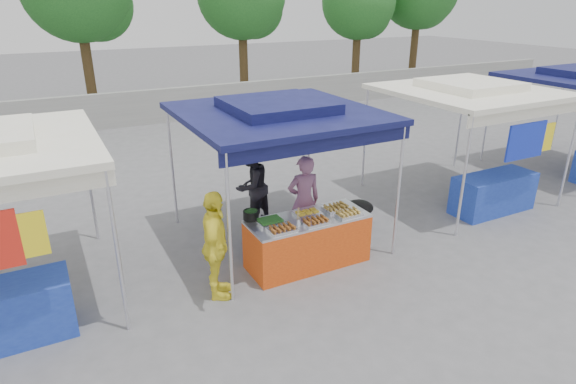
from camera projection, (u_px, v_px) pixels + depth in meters
name	position (u px, v px, depth m)	size (l,w,h in m)	color
ground_plane	(304.00, 261.00, 8.19)	(80.00, 80.00, 0.00)	slate
back_wall	(152.00, 107.00, 17.01)	(40.00, 0.25, 1.20)	gray
main_canopy	(278.00, 112.00, 8.11)	(3.20, 3.20, 2.57)	silver
neighbor_stall_right	(480.00, 131.00, 10.01)	(3.20, 3.20, 2.57)	silver
tree_3	(361.00, 5.00, 21.71)	(3.39, 3.31, 5.68)	#4A361C
vendor_table	(308.00, 241.00, 7.95)	(2.00, 0.80, 0.85)	#DC4A13
food_tray_fl	(282.00, 229.00, 7.33)	(0.42, 0.30, 0.07)	white
food_tray_fm	(315.00, 221.00, 7.58)	(0.42, 0.30, 0.07)	white
food_tray_fr	(348.00, 214.00, 7.86)	(0.42, 0.30, 0.07)	white
food_tray_bl	(270.00, 221.00, 7.59)	(0.42, 0.30, 0.07)	white
food_tray_bm	(307.00, 213.00, 7.89)	(0.42, 0.30, 0.07)	white
food_tray_br	(336.00, 208.00, 8.09)	(0.42, 0.30, 0.07)	white
cooking_pot	(251.00, 215.00, 7.71)	(0.25, 0.25, 0.15)	black
skewer_cup	(298.00, 222.00, 7.54)	(0.08, 0.08, 0.10)	silver
wok_burner	(358.00, 219.00, 8.57)	(0.50, 0.50, 0.85)	black
crate_left	(268.00, 246.00, 8.38)	(0.48, 0.34, 0.29)	#162EB9
crate_right	(302.00, 237.00, 8.64)	(0.55, 0.38, 0.33)	#162EB9
crate_stacked	(302.00, 221.00, 8.52)	(0.53, 0.37, 0.32)	#162EB9
vendor_woman	(304.00, 201.00, 8.50)	(0.61, 0.40, 1.66)	#9C638A
helper_man	(252.00, 186.00, 9.19)	(0.80, 0.62, 1.64)	#222227
customer_person	(215.00, 246.00, 6.93)	(0.98, 0.41, 1.68)	#FFEF38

